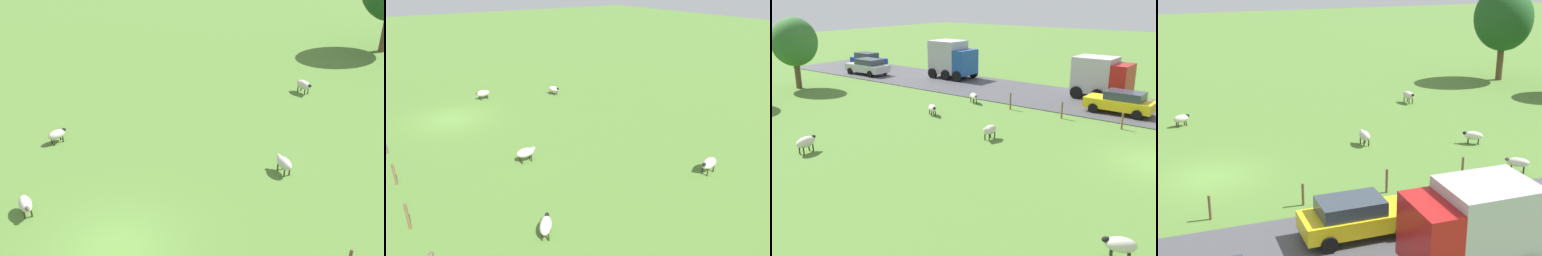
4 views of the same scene
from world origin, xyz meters
TOP-DOWN VIEW (x-y plane):
  - sheep_0 at (-9.29, 15.00)m, footprint 1.28×0.72m
  - sheep_1 at (-1.84, 8.69)m, footprint 1.13×0.53m
  - sheep_2 at (4.49, 14.36)m, footprint 1.00×1.14m
  - sheep_3 at (0.06, 14.59)m, footprint 0.97×1.12m
  - sheep_4 at (-8.99, -0.87)m, footprint 0.81×1.10m
  - tree_0 at (-0.24, 29.67)m, footprint 3.81×3.81m
  - fence_post_2 at (4.53, 3.40)m, footprint 0.12×0.12m
  - fence_post_3 at (4.53, 7.31)m, footprint 0.12×0.12m
  - fence_post_4 at (4.53, 11.21)m, footprint 0.12×0.12m
  - truck_0 at (11.34, 21.90)m, footprint 2.90×4.14m
  - truck_2 at (11.50, 7.31)m, footprint 2.76×4.21m
  - car_0 at (11.19, 33.85)m, footprint 1.99×4.33m
  - car_4 at (7.88, 4.61)m, footprint 1.99×4.48m
  - car_5 at (7.62, 29.80)m, footprint 2.16×4.60m

SIDE VIEW (x-z plane):
  - sheep_3 at x=0.06m, z-range 0.13..0.86m
  - sheep_4 at x=-8.99m, z-range 0.13..0.87m
  - fence_post_2 at x=4.53m, z-range 0.00..1.01m
  - sheep_2 at x=4.49m, z-range 0.14..0.90m
  - sheep_1 at x=-1.84m, z-range 0.14..0.96m
  - fence_post_3 at x=4.53m, z-range 0.00..1.14m
  - sheep_0 at x=-9.29m, z-range 0.15..1.00m
  - fence_post_4 at x=4.53m, z-range 0.00..1.22m
  - car_0 at x=11.19m, z-range 0.09..1.60m
  - car_4 at x=7.88m, z-range 0.09..1.64m
  - car_5 at x=7.62m, z-range 0.09..1.69m
  - truck_2 at x=11.50m, z-range 0.17..3.35m
  - truck_0 at x=11.34m, z-range 0.14..3.67m
  - tree_0 at x=-0.24m, z-range 0.94..6.95m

